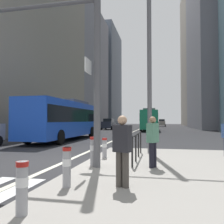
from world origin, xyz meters
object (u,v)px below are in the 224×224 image
(car_oncoming_mid, at_px, (109,124))
(traffic_signal_gantry, at_px, (32,47))
(bollard_front, at_px, (22,185))
(bollard_back, at_px, (105,147))
(city_bus_red_receding, at_px, (150,119))
(pedestrian_waiting, at_px, (153,139))
(city_bus_blue_oncoming, at_px, (65,118))
(bollard_left, at_px, (67,165))
(bollard_right, at_px, (93,150))
(car_receding_near, at_px, (162,123))
(street_lamp_post, at_px, (149,41))
(pedestrian_walking, at_px, (122,147))

(car_oncoming_mid, bearing_deg, traffic_signal_gantry, -82.06)
(bollard_front, xyz_separation_m, bollard_back, (-0.02, 5.62, -0.03))
(city_bus_red_receding, height_order, pedestrian_waiting, city_bus_red_receding)
(car_oncoming_mid, bearing_deg, bollard_front, -79.60)
(city_bus_blue_oncoming, bearing_deg, bollard_back, -58.55)
(bollard_left, relative_size, bollard_right, 0.94)
(city_bus_blue_oncoming, relative_size, bollard_right, 11.90)
(car_receding_near, relative_size, bollard_back, 5.58)
(city_bus_blue_oncoming, xyz_separation_m, traffic_signal_gantry, (3.44, -10.92, 2.31))
(street_lamp_post, distance_m, pedestrian_waiting, 5.29)
(city_bus_blue_oncoming, bearing_deg, bollard_left, -66.66)
(traffic_signal_gantry, bearing_deg, bollard_back, 40.46)
(city_bus_blue_oncoming, relative_size, pedestrian_walking, 7.00)
(street_lamp_post, relative_size, pedestrian_walking, 5.03)
(bollard_right, bearing_deg, city_bus_blue_oncoming, 117.44)
(city_bus_blue_oncoming, height_order, street_lamp_post, street_lamp_post)
(pedestrian_waiting, bearing_deg, bollard_left, -125.41)
(street_lamp_post, xyz_separation_m, pedestrian_waiting, (0.22, -3.15, -4.25))
(car_oncoming_mid, xyz_separation_m, bollard_left, (6.84, -35.22, -0.35))
(car_receding_near, bearing_deg, city_bus_blue_oncoming, -100.49)
(city_bus_blue_oncoming, xyz_separation_m, car_receding_near, (8.34, 45.04, -0.85))
(city_bus_red_receding, bearing_deg, bollard_back, -91.25)
(car_oncoming_mid, relative_size, car_receding_near, 1.00)
(bollard_front, relative_size, bollard_left, 0.95)
(traffic_signal_gantry, bearing_deg, city_bus_red_receding, 84.78)
(bollard_front, height_order, bollard_left, bollard_left)
(city_bus_red_receding, height_order, bollard_right, city_bus_red_receding)
(city_bus_blue_oncoming, xyz_separation_m, bollard_left, (5.68, -13.17, -1.19))
(car_receding_near, bearing_deg, bollard_back, -92.93)
(bollard_back, distance_m, pedestrian_waiting, 2.49)
(car_receding_near, relative_size, traffic_signal_gantry, 0.64)
(bollard_back, bearing_deg, city_bus_blue_oncoming, 121.45)
(city_bus_red_receding, distance_m, pedestrian_walking, 32.09)
(bollard_front, relative_size, bollard_back, 1.07)
(city_bus_red_receding, distance_m, bollard_back, 28.30)
(city_bus_red_receding, relative_size, bollard_front, 13.17)
(city_bus_red_receding, bearing_deg, bollard_left, -90.89)
(bollard_front, xyz_separation_m, bollard_left, (0.09, 1.56, 0.02))
(city_bus_red_receding, height_order, street_lamp_post, street_lamp_post)
(car_receding_near, height_order, bollard_front, car_receding_near)
(bollard_left, xyz_separation_m, bollard_right, (-0.12, 2.45, 0.03))
(bollard_front, relative_size, pedestrian_walking, 0.53)
(car_receding_near, bearing_deg, street_lamp_post, -91.16)
(city_bus_blue_oncoming, height_order, car_oncoming_mid, city_bus_blue_oncoming)
(street_lamp_post, relative_size, pedestrian_waiting, 4.99)
(car_oncoming_mid, bearing_deg, bollard_left, -79.01)
(bollard_left, height_order, pedestrian_walking, pedestrian_walking)
(pedestrian_walking, bearing_deg, city_bus_blue_oncoming, 118.10)
(traffic_signal_gantry, xyz_separation_m, pedestrian_walking, (3.45, -1.98, -3.12))
(bollard_back, xyz_separation_m, pedestrian_walking, (1.32, -3.80, 0.44))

